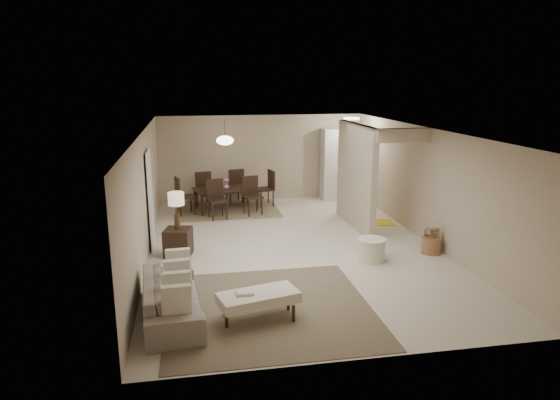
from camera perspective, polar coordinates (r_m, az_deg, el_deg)
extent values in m
plane|color=beige|center=(10.78, 1.43, -5.37)|extent=(9.00, 9.00, 0.00)
plane|color=white|center=(10.24, 1.51, 7.97)|extent=(9.00, 9.00, 0.00)
plane|color=tan|center=(14.80, -2.08, 4.86)|extent=(6.00, 0.00, 6.00)
plane|color=tan|center=(10.27, -15.15, 0.44)|extent=(0.00, 9.00, 9.00)
plane|color=tan|center=(11.43, 16.38, 1.67)|extent=(0.00, 9.00, 9.00)
cube|color=tan|center=(12.09, 8.64, 2.71)|extent=(0.15, 2.50, 2.50)
cube|color=black|center=(10.90, -14.67, -0.02)|extent=(0.04, 0.90, 2.04)
cube|color=silver|center=(15.01, 7.06, 4.11)|extent=(1.20, 0.55, 2.10)
cylinder|color=white|center=(13.93, 8.19, 9.19)|extent=(0.44, 0.44, 0.05)
cube|color=brown|center=(8.02, -1.31, -12.31)|extent=(3.20, 3.20, 0.01)
imported|color=gray|center=(7.82, -12.27, -10.92)|extent=(2.14, 0.98, 0.61)
cube|color=silver|center=(7.58, -2.49, -11.08)|extent=(1.28, 0.81, 0.16)
cylinder|color=black|center=(7.45, -6.13, -13.43)|extent=(0.05, 0.05, 0.27)
cylinder|color=black|center=(7.57, 1.55, -12.89)|extent=(0.05, 0.05, 0.27)
cylinder|color=black|center=(7.80, -6.35, -12.12)|extent=(0.05, 0.05, 0.27)
cylinder|color=black|center=(7.92, 0.95, -11.63)|extent=(0.05, 0.05, 0.27)
cube|color=black|center=(10.40, -11.55, -4.75)|extent=(0.62, 0.62, 0.56)
cylinder|color=#4C3920|center=(10.27, -11.67, -2.46)|extent=(0.12, 0.12, 0.30)
cylinder|color=#4C3920|center=(10.20, -11.74, -0.94)|extent=(0.03, 0.03, 0.26)
cylinder|color=beige|center=(10.15, -11.80, 0.15)|extent=(0.32, 0.32, 0.26)
cylinder|color=silver|center=(10.10, 10.37, -5.60)|extent=(0.57, 0.57, 0.45)
cylinder|color=#93603A|center=(10.82, 16.88, -4.97)|extent=(0.42, 0.42, 0.34)
cube|color=brown|center=(13.83, -6.10, -1.11)|extent=(2.80, 2.10, 0.01)
imported|color=black|center=(13.76, -6.13, 0.08)|extent=(1.89, 1.33, 0.60)
imported|color=white|center=(13.68, -6.17, 1.59)|extent=(0.15, 0.15, 0.14)
cube|color=yellow|center=(12.78, 10.75, -2.51)|extent=(1.09, 0.80, 0.01)
cylinder|color=#4C3920|center=(13.44, -6.34, 8.18)|extent=(0.02, 0.02, 0.50)
ellipsoid|color=#FFEAC6|center=(13.47, -6.31, 6.79)|extent=(0.46, 0.46, 0.25)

